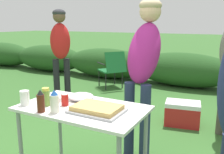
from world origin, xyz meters
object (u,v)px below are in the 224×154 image
object	(u,v)px
relish_jar	(46,97)
cooler_box	(182,113)
mayo_bottle	(55,102)
bbq_sauce_bottle	(41,101)
plate_stack	(52,98)
standing_person_in_navy_coat	(144,58)
food_tray	(97,109)
paper_cup_stack	(25,98)
ketchup_bottle	(65,99)
standing_person_in_gray_fleece	(60,45)
camp_chair_green_behind_table	(112,68)
mixing_bowl	(81,97)
folding_table	(83,115)

from	to	relation	value
relish_jar	cooler_box	distance (m)	2.16
mayo_bottle	cooler_box	distance (m)	2.19
bbq_sauce_bottle	plate_stack	bearing A→B (deg)	115.69
bbq_sauce_bottle	standing_person_in_navy_coat	size ratio (longest dim) A/B	0.11
food_tray	standing_person_in_navy_coat	distance (m)	0.90
bbq_sauce_bottle	paper_cup_stack	bearing A→B (deg)	165.55
mayo_bottle	standing_person_in_navy_coat	bearing A→B (deg)	69.45
ketchup_bottle	cooler_box	size ratio (longest dim) A/B	0.25
food_tray	mayo_bottle	xyz separation A→B (m)	(-0.30, -0.17, 0.06)
standing_person_in_gray_fleece	camp_chair_green_behind_table	bearing A→B (deg)	24.71
relish_jar	bbq_sauce_bottle	size ratio (longest dim) A/B	0.85
food_tray	mixing_bowl	distance (m)	0.37
folding_table	mixing_bowl	bearing A→B (deg)	127.81
paper_cup_stack	camp_chair_green_behind_table	bearing A→B (deg)	104.66
relish_jar	paper_cup_stack	bearing A→B (deg)	-156.95
mixing_bowl	standing_person_in_navy_coat	distance (m)	0.80
ketchup_bottle	standing_person_in_navy_coat	xyz separation A→B (m)	(0.41, 0.82, 0.28)
relish_jar	plate_stack	bearing A→B (deg)	114.23
standing_person_in_navy_coat	cooler_box	size ratio (longest dim) A/B	3.21
food_tray	paper_cup_stack	distance (m)	0.67
standing_person_in_gray_fleece	plate_stack	bearing A→B (deg)	-100.45
paper_cup_stack	mayo_bottle	xyz separation A→B (m)	(0.36, -0.02, 0.03)
bbq_sauce_bottle	mayo_bottle	bearing A→B (deg)	20.86
folding_table	standing_person_in_gray_fleece	size ratio (longest dim) A/B	0.66
mixing_bowl	bbq_sauce_bottle	bearing A→B (deg)	-103.26
mixing_bowl	mayo_bottle	bearing A→B (deg)	-88.57
camp_chair_green_behind_table	mayo_bottle	bearing A→B (deg)	-122.15
food_tray	bbq_sauce_bottle	size ratio (longest dim) A/B	2.28
plate_stack	camp_chair_green_behind_table	xyz separation A→B (m)	(-0.97, 3.08, -0.29)
ketchup_bottle	cooler_box	distance (m)	2.03
mixing_bowl	plate_stack	bearing A→B (deg)	-149.77
cooler_box	relish_jar	bearing A→B (deg)	-123.05
paper_cup_stack	camp_chair_green_behind_table	xyz separation A→B (m)	(-0.86, 3.30, -0.34)
standing_person_in_navy_coat	cooler_box	xyz separation A→B (m)	(0.24, 0.99, -0.91)
folding_table	standing_person_in_navy_coat	bearing A→B (deg)	71.87
folding_table	food_tray	bearing A→B (deg)	-14.92
mixing_bowl	folding_table	bearing A→B (deg)	-52.19
mixing_bowl	standing_person_in_gray_fleece	xyz separation A→B (m)	(-1.61, 1.69, 0.28)
mixing_bowl	standing_person_in_gray_fleece	bearing A→B (deg)	133.68
mixing_bowl	camp_chair_green_behind_table	xyz separation A→B (m)	(-1.21, 2.94, -0.30)
plate_stack	mayo_bottle	xyz separation A→B (m)	(0.25, -0.24, 0.07)
food_tray	cooler_box	bearing A→B (deg)	80.09
bbq_sauce_bottle	standing_person_in_gray_fleece	distance (m)	2.61
standing_person_in_navy_coat	standing_person_in_gray_fleece	world-z (taller)	standing_person_in_navy_coat
relish_jar	standing_person_in_navy_coat	distance (m)	1.09
camp_chair_green_behind_table	cooler_box	distance (m)	2.28
standing_person_in_navy_coat	bbq_sauce_bottle	bearing A→B (deg)	-109.57
ketchup_bottle	standing_person_in_navy_coat	bearing A→B (deg)	63.36
paper_cup_stack	ketchup_bottle	size ratio (longest dim) A/B	1.00
paper_cup_stack	bbq_sauce_bottle	size ratio (longest dim) A/B	0.69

